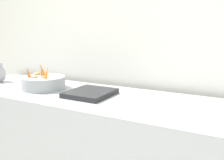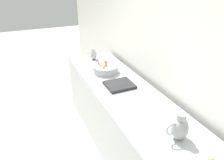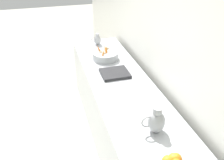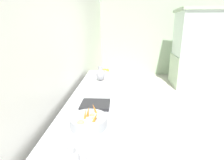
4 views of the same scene
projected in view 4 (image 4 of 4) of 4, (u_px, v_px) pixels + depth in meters
The scene contains 10 objects.
ground_plane at pixel (201, 155), 2.63m from camera, with size 15.22×15.22×0.00m, color #ADAA9E.
tile_wall_left at pixel (70, 45), 2.79m from camera, with size 0.10×8.30×3.00m, color white.
back_wall_green at pixel (212, 34), 6.57m from camera, with size 8.00×0.10×3.00m, color #A8BF9E.
prep_counter at pixel (98, 125), 2.59m from camera, with size 0.72×3.06×0.87m, color #ADAFB5.
vegetable_colander at pixel (89, 121), 1.72m from camera, with size 0.35×0.35×0.21m.
orange_bowl at pixel (105, 72), 3.57m from camera, with size 0.19×0.19×0.12m.
metal_pitcher_tall at pixel (101, 74), 3.17m from camera, with size 0.21×0.15×0.25m.
metal_pitcher_short at pixel (72, 159), 1.20m from camera, with size 0.15×0.11×0.18m.
counter_sink_basin at pixel (95, 104), 2.17m from camera, with size 0.34×0.30×0.04m, color #232326.
glass_block_booth at pixel (196, 49), 5.43m from camera, with size 1.34×1.29×2.26m.
Camera 4 is at (-1.17, -2.27, 1.78)m, focal length 29.26 mm.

